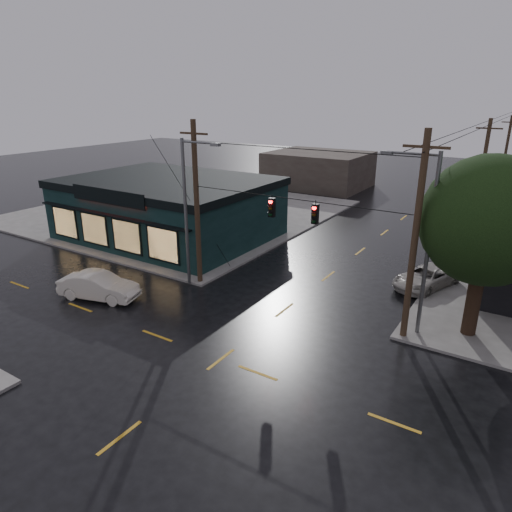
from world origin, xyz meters
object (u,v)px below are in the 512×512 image
Objects in this scene: utility_pole_ne at (403,338)px; suv_silver at (426,277)px; sedan_cream at (99,286)px; corner_tree at (487,221)px; utility_pole_nw at (200,283)px.

utility_pole_ne reaches higher than suv_silver.
sedan_cream is (-16.55, -5.05, 0.79)m from utility_pole_ne.
corner_tree reaches higher than utility_pole_ne.
corner_tree is at bearing -37.21° from suv_silver.
utility_pole_ne is 17.32m from sedan_cream.
suv_silver is at bearing 122.87° from corner_tree.
utility_pole_nw is at bearing 180.00° from utility_pole_ne.
utility_pole_nw is 2.09× the size of suv_silver.
suv_silver is at bearing 94.84° from utility_pole_ne.
utility_pole_nw is at bearing -172.86° from corner_tree.
suv_silver is at bearing 29.61° from utility_pole_nw.
sedan_cream is 0.98× the size of suv_silver.
corner_tree is at bearing 36.18° from utility_pole_ne.
corner_tree is 16.90m from utility_pole_nw.
corner_tree is at bearing 7.14° from utility_pole_nw.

